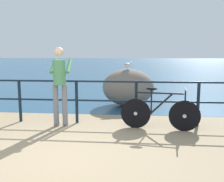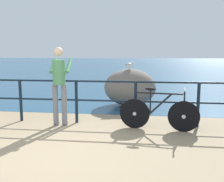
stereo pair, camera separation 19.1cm
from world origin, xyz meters
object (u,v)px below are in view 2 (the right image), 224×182
(bicycle, at_px, (159,112))
(breakwater_boulder_main, at_px, (130,87))
(person_at_railing, at_px, (59,83))
(seagull, at_px, (129,64))

(bicycle, bearing_deg, breakwater_boulder_main, 114.51)
(bicycle, bearing_deg, person_at_railing, -174.23)
(person_at_railing, distance_m, breakwater_boulder_main, 2.86)
(bicycle, relative_size, person_at_railing, 0.95)
(bicycle, xyz_separation_m, seagull, (-0.78, 2.45, 0.92))
(person_at_railing, bearing_deg, seagull, -36.53)
(bicycle, relative_size, seagull, 5.04)
(breakwater_boulder_main, bearing_deg, bicycle, -73.13)
(bicycle, height_order, breakwater_boulder_main, breakwater_boulder_main)
(person_at_railing, height_order, breakwater_boulder_main, person_at_railing)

